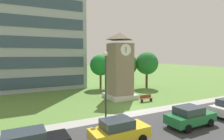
{
  "coord_description": "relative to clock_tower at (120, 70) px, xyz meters",
  "views": [
    {
      "loc": [
        -11.17,
        -17.2,
        6.01
      ],
      "look_at": [
        0.73,
        5.84,
        3.89
      ],
      "focal_mm": 29.62,
      "sensor_mm": 36.0,
      "label": 1
    }
  ],
  "objects": [
    {
      "name": "parked_car_yellow",
      "position": [
        -6.63,
        -11.44,
        -3.14
      ],
      "size": [
        4.12,
        1.94,
        1.69
      ],
      "color": "gold",
      "rests_on": "ground"
    },
    {
      "name": "office_building",
      "position": [
        -9.93,
        17.67,
        7.21
      ],
      "size": [
        17.13,
        16.07,
        22.4
      ],
      "color": "#9EA8B2",
      "rests_on": "ground"
    },
    {
      "name": "street_lamp",
      "position": [
        -6.09,
        -8.2,
        -0.13
      ],
      "size": [
        0.36,
        0.36,
        6.28
      ],
      "color": "#333338",
      "rests_on": "ground"
    },
    {
      "name": "street_asphalt",
      "position": [
        -1.47,
        -11.02,
        -3.99
      ],
      "size": [
        120.0,
        7.2,
        0.01
      ],
      "primitive_type": "cube",
      "color": "#38383A",
      "rests_on": "ground"
    },
    {
      "name": "tree_by_building",
      "position": [
        5.09,
        6.87,
        0.27
      ],
      "size": [
        4.38,
        4.38,
        6.47
      ],
      "color": "#513823",
      "rests_on": "ground"
    },
    {
      "name": "park_bench",
      "position": [
        2.01,
        -3.28,
        -3.53
      ],
      "size": [
        1.8,
        0.49,
        0.88
      ],
      "color": "brown",
      "rests_on": "ground"
    },
    {
      "name": "tree_streetside",
      "position": [
        8.43,
        4.89,
        0.49
      ],
      "size": [
        4.08,
        4.08,
        6.54
      ],
      "color": "#513823",
      "rests_on": "ground"
    },
    {
      "name": "tree_near_tower",
      "position": [
        0.55,
        7.94,
        0.23
      ],
      "size": [
        3.75,
        3.75,
        6.12
      ],
      "color": "#513823",
      "rests_on": "ground"
    },
    {
      "name": "clock_tower",
      "position": [
        0.0,
        0.0,
        0.0
      ],
      "size": [
        3.79,
        3.79,
        9.04
      ],
      "color": "gray",
      "rests_on": "ground"
    },
    {
      "name": "parked_car_green",
      "position": [
        0.19,
        -11.55,
        -3.13
      ],
      "size": [
        4.35,
        2.07,
        1.69
      ],
      "color": "#1E6B38",
      "rests_on": "ground"
    },
    {
      "name": "ground_plane",
      "position": [
        -1.47,
        -4.83,
        -3.99
      ],
      "size": [
        160.0,
        160.0,
        0.0
      ],
      "primitive_type": "plane",
      "color": "#567F38"
    },
    {
      "name": "kerb_strip",
      "position": [
        -1.47,
        -6.62,
        -3.99
      ],
      "size": [
        120.0,
        1.6,
        0.01
      ],
      "primitive_type": "cube",
      "color": "#9E9E99",
      "rests_on": "ground"
    }
  ]
}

